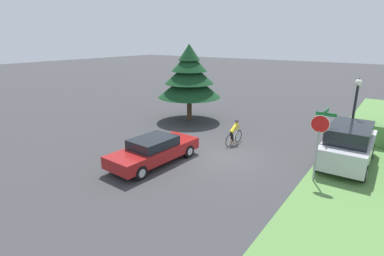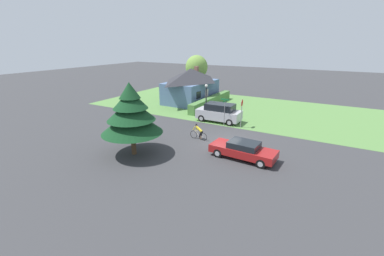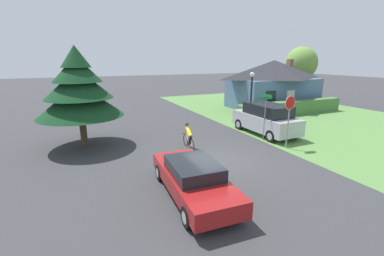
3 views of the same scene
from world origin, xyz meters
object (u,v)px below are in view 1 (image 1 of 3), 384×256
(cyclist, at_px, (234,133))
(street_name_sign, at_px, (324,128))
(sedan_left_lane, at_px, (154,150))
(street_lamp, at_px, (355,106))
(stop_sign, at_px, (319,135))
(conifer_tall_near, at_px, (189,77))
(parked_suv_right, at_px, (348,145))

(cyclist, height_order, street_name_sign, street_name_sign)
(sedan_left_lane, distance_m, street_lamp, 10.29)
(sedan_left_lane, xyz_separation_m, street_name_sign, (6.67, 4.28, 1.25))
(stop_sign, xyz_separation_m, street_name_sign, (-0.15, 1.73, -0.13))
(street_lamp, relative_size, conifer_tall_near, 0.73)
(stop_sign, distance_m, street_name_sign, 1.74)
(street_name_sign, relative_size, conifer_tall_near, 0.51)
(stop_sign, bearing_deg, conifer_tall_near, -30.90)
(street_name_sign, bearing_deg, street_lamp, 71.85)
(parked_suv_right, distance_m, conifer_tall_near, 11.40)
(sedan_left_lane, relative_size, cyclist, 2.85)
(street_lamp, xyz_separation_m, conifer_tall_near, (-10.81, 0.74, 0.57))
(stop_sign, xyz_separation_m, street_lamp, (0.67, 4.24, 0.55))
(street_name_sign, bearing_deg, parked_suv_right, 45.89)
(parked_suv_right, xyz_separation_m, street_lamp, (-0.15, 1.50, 1.61))
(street_lamp, height_order, street_name_sign, street_lamp)
(conifer_tall_near, bearing_deg, street_lamp, -3.94)
(sedan_left_lane, relative_size, conifer_tall_near, 0.89)
(cyclist, height_order, stop_sign, stop_sign)
(street_lamp, bearing_deg, cyclist, -159.55)
(parked_suv_right, height_order, stop_sign, stop_sign)
(cyclist, bearing_deg, street_name_sign, -90.89)
(street_lamp, bearing_deg, parked_suv_right, -84.12)
(sedan_left_lane, xyz_separation_m, stop_sign, (6.82, 2.55, 1.38))
(cyclist, distance_m, street_lamp, 6.30)
(sedan_left_lane, bearing_deg, cyclist, -18.50)
(street_lamp, distance_m, conifer_tall_near, 10.85)
(sedan_left_lane, bearing_deg, stop_sign, -66.23)
(cyclist, distance_m, stop_sign, 5.56)
(parked_suv_right, bearing_deg, street_lamp, 5.32)
(cyclist, relative_size, street_name_sign, 0.61)
(cyclist, height_order, conifer_tall_near, conifer_tall_near)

